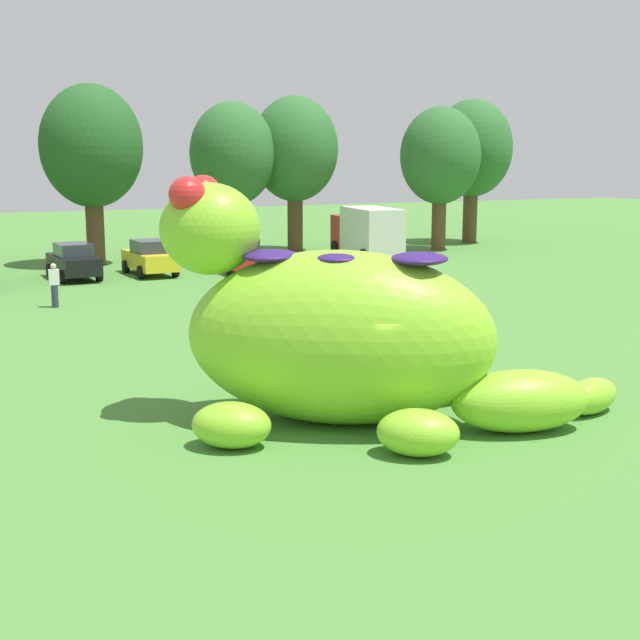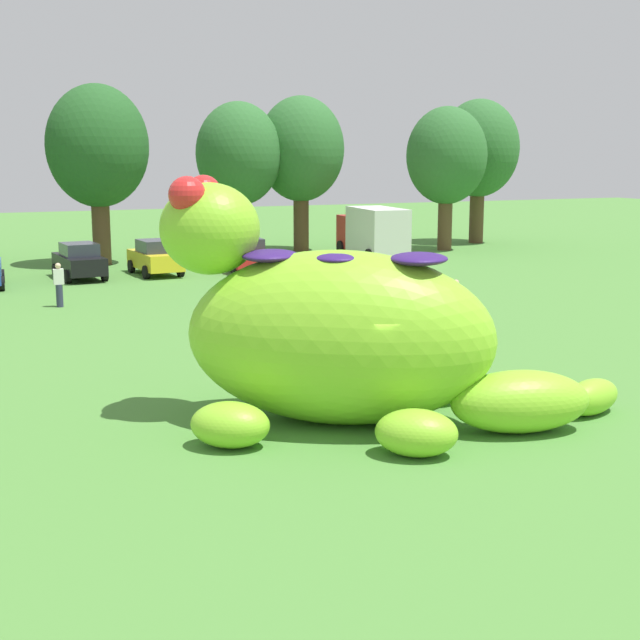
# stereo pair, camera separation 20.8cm
# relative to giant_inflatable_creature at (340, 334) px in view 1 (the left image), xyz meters

# --- Properties ---
(ground_plane) EXTENTS (160.00, 160.00, 0.00)m
(ground_plane) POSITION_rel_giant_inflatable_creature_xyz_m (1.13, -0.76, -1.95)
(ground_plane) COLOR #4C8438
(giant_inflatable_creature) EXTENTS (10.19, 7.32, 5.34)m
(giant_inflatable_creature) POSITION_rel_giant_inflatable_creature_xyz_m (0.00, 0.00, 0.00)
(giant_inflatable_creature) COLOR #8CD12D
(giant_inflatable_creature) RESTS_ON ground
(car_black) EXTENTS (2.15, 4.20, 1.72)m
(car_black) POSITION_rel_giant_inflatable_creature_xyz_m (-1.33, 25.66, -1.09)
(car_black) COLOR black
(car_black) RESTS_ON ground
(car_yellow) EXTENTS (2.11, 4.19, 1.72)m
(car_yellow) POSITION_rel_giant_inflatable_creature_xyz_m (2.33, 25.70, -1.09)
(car_yellow) COLOR yellow
(car_yellow) RESTS_ON ground
(car_red) EXTENTS (2.25, 4.25, 1.72)m
(car_red) POSITION_rel_giant_inflatable_creature_xyz_m (6.69, 24.86, -1.09)
(car_red) COLOR red
(car_red) RESTS_ON ground
(box_truck) EXTENTS (3.00, 6.60, 2.95)m
(box_truck) POSITION_rel_giant_inflatable_creature_xyz_m (14.87, 26.72, -0.35)
(box_truck) COLOR #B2231E
(box_truck) RESTS_ON ground
(tree_centre) EXTENTS (5.33, 5.33, 9.45)m
(tree_centre) POSITION_rel_giant_inflatable_creature_xyz_m (0.74, 30.88, 4.23)
(tree_centre) COLOR brown
(tree_centre) RESTS_ON ground
(tree_centre_right) EXTENTS (4.99, 4.99, 8.86)m
(tree_centre_right) POSITION_rel_giant_inflatable_creature_xyz_m (9.19, 32.77, 3.84)
(tree_centre_right) COLOR brown
(tree_centre_right) RESTS_ON ground
(tree_mid_right) EXTENTS (5.24, 5.24, 9.30)m
(tree_mid_right) POSITION_rel_giant_inflatable_creature_xyz_m (13.21, 32.94, 4.13)
(tree_mid_right) COLOR brown
(tree_mid_right) RESTS_ON ground
(tree_right) EXTENTS (4.91, 4.91, 8.71)m
(tree_right) POSITION_rel_giant_inflatable_creature_xyz_m (21.48, 29.71, 3.74)
(tree_right) COLOR brown
(tree_right) RESTS_ON ground
(tree_far_right) EXTENTS (5.31, 5.31, 9.42)m
(tree_far_right) POSITION_rel_giant_inflatable_creature_xyz_m (25.87, 32.74, 4.21)
(tree_far_right) COLOR brown
(tree_far_right) RESTS_ON ground
(spectator_near_inflatable) EXTENTS (0.38, 0.26, 1.71)m
(spectator_near_inflatable) POSITION_rel_giant_inflatable_creature_xyz_m (-3.37, 17.95, -1.10)
(spectator_near_inflatable) COLOR #2D334C
(spectator_near_inflatable) RESTS_ON ground
(spectator_mid_field) EXTENTS (0.38, 0.26, 1.71)m
(spectator_mid_field) POSITION_rel_giant_inflatable_creature_xyz_m (8.00, 7.73, -1.10)
(spectator_mid_field) COLOR #2D334C
(spectator_mid_field) RESTS_ON ground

